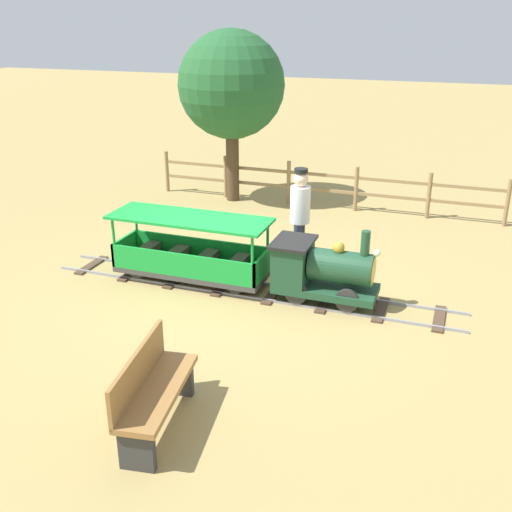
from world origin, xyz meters
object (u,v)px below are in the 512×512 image
conductor_person (300,212)px  passenger_car (191,255)px  locomotive (320,269)px  park_bench (153,391)px  oak_tree_near (231,86)px

conductor_person → passenger_car: bearing=-56.5°
conductor_person → locomotive: bearing=31.2°
passenger_car → park_bench: size_ratio=1.75×
conductor_person → park_bench: (4.10, -0.25, -0.54)m
passenger_car → conductor_person: size_ratio=1.45×
park_bench → oak_tree_near: size_ratio=0.39×
locomotive → oak_tree_near: bearing=-144.7°
oak_tree_near → park_bench: bearing=16.2°
park_bench → locomotive: bearing=165.8°
passenger_car → oak_tree_near: bearing=-166.4°
conductor_person → oak_tree_near: oak_tree_near is taller
passenger_car → oak_tree_near: oak_tree_near is taller
oak_tree_near → locomotive: bearing=35.3°
conductor_person → oak_tree_near: size_ratio=0.47×
oak_tree_near → passenger_car: bearing=13.6°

